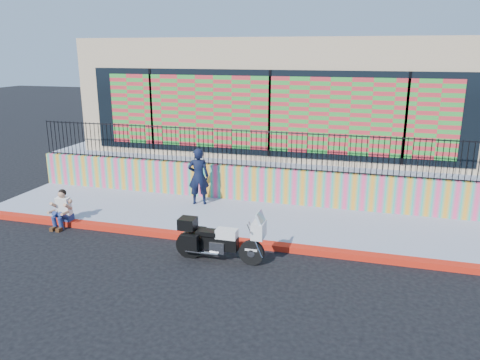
% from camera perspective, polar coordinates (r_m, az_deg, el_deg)
% --- Properties ---
extents(ground, '(90.00, 90.00, 0.00)m').
position_cam_1_polar(ground, '(12.22, -0.84, -7.83)').
color(ground, black).
rests_on(ground, ground).
extents(red_curb, '(16.00, 0.30, 0.15)m').
position_cam_1_polar(red_curb, '(12.19, -0.85, -7.51)').
color(red_curb, red).
rests_on(red_curb, ground).
extents(sidewalk, '(16.00, 3.00, 0.15)m').
position_cam_1_polar(sidewalk, '(13.67, 1.16, -4.89)').
color(sidewalk, '#878DA2').
rests_on(sidewalk, ground).
extents(mural_wall, '(16.00, 0.20, 1.10)m').
position_cam_1_polar(mural_wall, '(14.95, 2.75, -0.58)').
color(mural_wall, '#FF437C').
rests_on(mural_wall, sidewalk).
extents(metal_fence, '(15.80, 0.04, 1.20)m').
position_cam_1_polar(metal_fence, '(14.67, 2.81, 3.74)').
color(metal_fence, black).
rests_on(metal_fence, mural_wall).
extents(elevated_platform, '(16.00, 10.00, 1.25)m').
position_cam_1_polar(elevated_platform, '(19.81, 6.16, 3.17)').
color(elevated_platform, '#878DA2').
rests_on(elevated_platform, ground).
extents(storefront_building, '(14.00, 8.06, 4.00)m').
position_cam_1_polar(storefront_building, '(19.21, 6.28, 10.70)').
color(storefront_building, tan).
rests_on(storefront_building, elevated_platform).
extents(police_motorcycle, '(2.14, 0.71, 1.33)m').
position_cam_1_polar(police_motorcycle, '(11.13, -2.64, -7.15)').
color(police_motorcycle, black).
rests_on(police_motorcycle, ground).
extents(police_officer, '(0.75, 0.59, 1.79)m').
position_cam_1_polar(police_officer, '(14.65, -5.08, 0.45)').
color(police_officer, black).
rests_on(police_officer, sidewalk).
extents(seated_man, '(0.54, 0.71, 1.06)m').
position_cam_1_polar(seated_man, '(14.10, -20.97, -3.70)').
color(seated_man, navy).
rests_on(seated_man, ground).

